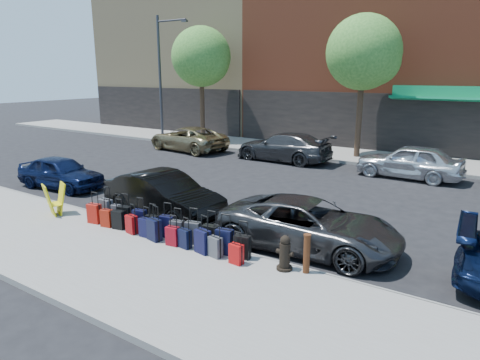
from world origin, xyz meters
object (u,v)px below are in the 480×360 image
Objects in this scene: suitcase_front_5 at (167,226)px; car_far_1 at (283,147)px; tree_center at (366,54)px; bollard at (307,253)px; tree_left at (203,58)px; fire_hydrant at (285,254)px; car_near_0 at (61,172)px; car_far_0 at (188,139)px; streetlight at (162,71)px; car_near_1 at (164,195)px; car_near_2 at (309,225)px; display_rack at (55,200)px; car_far_2 at (409,161)px.

car_far_1 reaches higher than suitcase_front_5.
tree_center is 7.99× the size of bollard.
fire_hydrant is (13.51, -14.30, -4.89)m from tree_left.
car_far_0 is (-1.40, 9.44, 0.07)m from car_near_0.
streetlight reaches higher than bollard.
bollard is (13.99, -14.18, -4.79)m from tree_left.
car_near_2 is at bearing -82.25° from car_near_1.
car_near_2 is at bearing 112.77° from bollard.
tree_left is at bearing 38.89° from car_near_1.
streetlight is 17.03m from display_rack.
suitcase_front_5 is (12.85, -13.58, -4.21)m from streetlight.
car_near_2 reaches higher than bollard.
display_rack is (-7.83, -0.52, 0.11)m from fire_hydrant.
suitcase_front_5 is 0.25× the size of car_near_0.
tree_left is at bearing -107.79° from car_far_1.
car_near_2 is (16.26, -11.89, -4.00)m from streetlight.
car_far_0 is at bearing -162.39° from tree_center.
tree_left is 20.49m from bollard.
tree_left is 1.91× the size of car_near_0.
car_near_0 is 0.87× the size of car_near_1.
suitcase_front_5 is 3.82m from car_near_2.
car_near_0 is at bearing 86.05° from car_near_2.
car_far_0 is (-12.42, 11.32, 0.19)m from fire_hydrant.
display_rack is at bearing -131.97° from car_near_0.
tree_left is 14.76m from car_far_2.
car_far_2 is at bearing 97.28° from car_far_0.
suitcase_front_5 is at bearing 179.02° from fire_hydrant.
car_far_1 is at bearing 120.07° from bollard.
car_near_1 is 0.84× the size of car_far_1.
car_near_2 is at bearing -0.20° from car_far_2.
car_far_0 reaches higher than bollard.
car_far_0 is 1.00× the size of car_far_1.
bollard is (16.93, -13.48, -4.04)m from streetlight.
tree_center reaches higher than display_rack.
streetlight is 6.09m from car_far_0.
tree_left is 9.05m from car_far_1.
tree_left is 13.54m from car_near_0.
streetlight is at bearing 19.69° from car_near_0.
streetlight is at bearing 48.79° from car_near_1.
car_far_2 is at bearing 91.56° from bollard.
tree_left reaches higher than car_near_2.
fire_hydrant is 5.37m from car_near_1.
car_far_0 is (4.03, -2.29, -3.95)m from streetlight.
bollard is 11.63m from car_near_0.
car_far_0 reaches higher than fire_hydrant.
tree_left is 3.11m from streetlight.
car_near_2 is at bearing -36.18° from streetlight.
tree_center is 15.37m from bollard.
car_far_2 is (0.18, 11.32, 0.23)m from fire_hydrant.
car_near_1 reaches higher than car_far_0.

